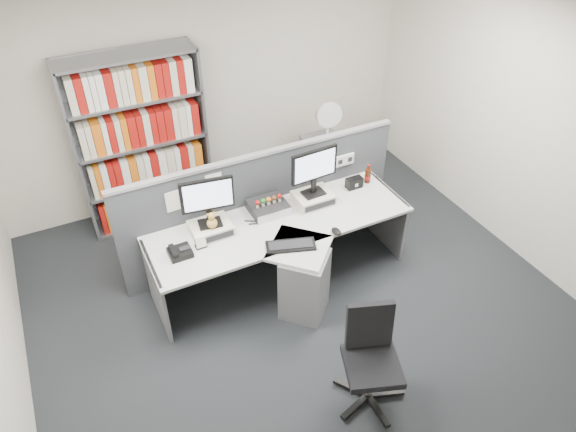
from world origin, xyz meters
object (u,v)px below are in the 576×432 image
desktop_pc (268,207)px  shelving_unit (142,145)px  monitor_left (207,198)px  filing_cabinet (326,167)px  monitor_right (314,169)px  office_chair (371,355)px  mouse (336,231)px  desk_calendar (200,243)px  cola_bottle (368,176)px  desk (291,257)px  keyboard (291,245)px  desk_phone (179,252)px  desk_fan (328,118)px  speaker (354,183)px

desktop_pc → shelving_unit: 1.67m
monitor_left → filing_cabinet: bearing=28.8°
monitor_right → office_chair: (-0.41, -1.72, -0.64)m
mouse → desk_calendar: (-1.21, 0.39, 0.03)m
shelving_unit → cola_bottle: bearing=-34.6°
desk → desk_calendar: desk_calendar is taller
monitor_left → desk_calendar: size_ratio=4.01×
monitor_left → monitor_right: (1.10, 0.00, 0.00)m
keyboard → desk_phone: size_ratio=2.37×
desk_phone → mouse: bearing=-14.5°
desk_fan → office_chair: (-1.16, -2.74, -0.54)m
desk → keyboard: 0.32m
keyboard → filing_cabinet: 2.03m
speaker → filing_cabinet: (0.24, 0.98, -0.43)m
desktop_pc → shelving_unit: shelving_unit is taller
keyboard → cola_bottle: (1.21, 0.58, 0.07)m
speaker → cola_bottle: bearing=6.3°
cola_bottle → desk_calendar: bearing=-173.8°
shelving_unit → office_chair: (0.94, -3.19, -0.49)m
monitor_left → monitor_right: 1.10m
mouse → desk_fan: desk_fan is taller
desk → desktop_pc: desktop_pc is taller
mouse → office_chair: 1.27m
desktop_pc → mouse: size_ratio=2.92×
monitor_right → keyboard: 0.83m
desk_fan → shelving_unit: bearing=167.9°
speaker → filing_cabinet: speaker is taller
monitor_left → desk_fan: monitor_left is taller
mouse → speaker: 0.80m
desk_phone → cola_bottle: 2.17m
desk → desk_fan: 1.93m
monitor_left → cola_bottle: monitor_left is taller
desk_fan → desk: bearing=-130.6°
desk_phone → desk_fan: desk_fan is taller
monitor_left → mouse: bearing=-27.2°
keyboard → desk_calendar: size_ratio=3.91×
desk → desk_fan: desk_fan is taller
mouse → office_chair: office_chair is taller
desktop_pc → mouse: 0.74m
monitor_right → cola_bottle: 0.76m
desktop_pc → shelving_unit: (-0.87, 1.40, 0.21)m
desk_calendar → filing_cabinet: 2.36m
desk_calendar → desk_phone: bearing=-174.4°
monitor_left → keyboard: bearing=-41.8°
monitor_left → desktop_pc: bearing=5.6°
monitor_left → keyboard: size_ratio=1.03×
cola_bottle → filing_cabinet: bearing=86.5°
desk → keyboard: (-0.07, -0.14, 0.28)m
shelving_unit → speaker: bearing=-37.5°
mouse → office_chair: size_ratio=0.14×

